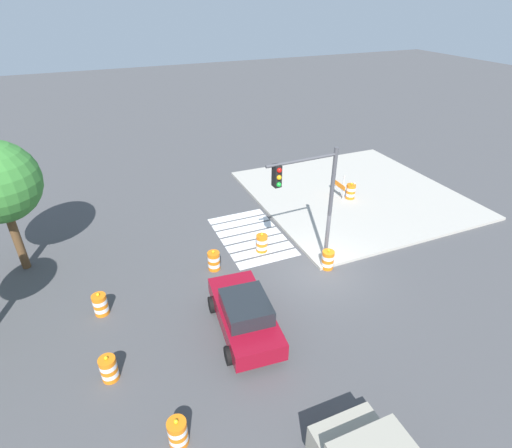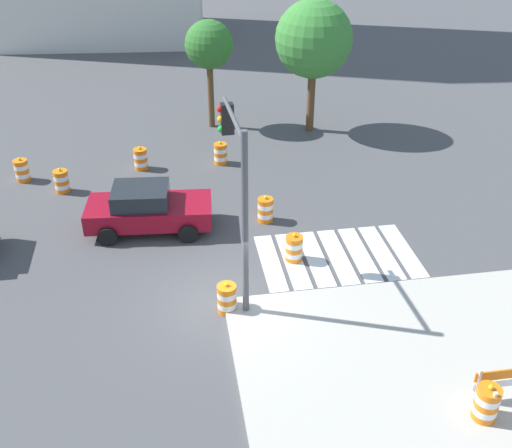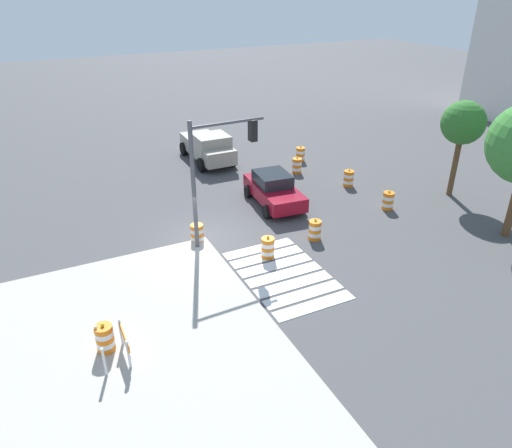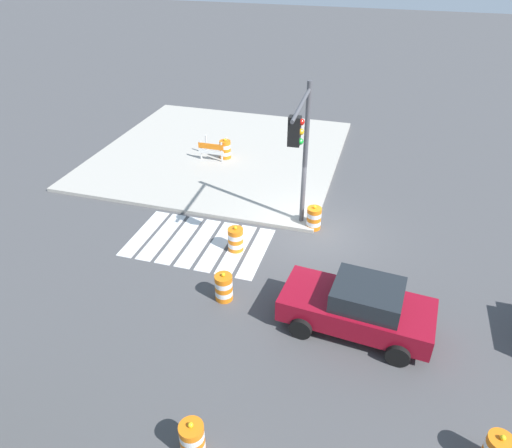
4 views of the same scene
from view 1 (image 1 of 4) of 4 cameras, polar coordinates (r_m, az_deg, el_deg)
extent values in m
plane|color=#474749|center=(18.74, 9.13, -6.59)|extent=(120.00, 120.00, 0.00)
cube|color=#ADA89E|center=(25.92, 13.75, 4.21)|extent=(12.00, 12.00, 0.15)
cube|color=silver|center=(19.24, 1.84, -5.01)|extent=(0.60, 3.20, 0.02)
cube|color=silver|center=(19.80, 0.94, -3.85)|extent=(0.60, 3.20, 0.02)
cube|color=silver|center=(20.37, 0.09, -2.75)|extent=(0.60, 3.20, 0.02)
cube|color=silver|center=(20.95, -0.72, -1.72)|extent=(0.60, 3.20, 0.02)
cube|color=silver|center=(21.55, -1.47, -0.74)|extent=(0.60, 3.20, 0.02)
cube|color=silver|center=(22.15, -2.19, 0.19)|extent=(0.60, 3.20, 0.02)
cube|color=silver|center=(22.76, -2.87, 1.07)|extent=(0.60, 3.20, 0.02)
cube|color=maroon|center=(15.28, -1.67, -12.94)|extent=(4.45, 2.22, 0.70)
cube|color=#1E2328|center=(14.66, -1.43, -11.73)|extent=(2.04, 1.77, 0.60)
cylinder|color=black|center=(16.33, -6.27, -11.35)|extent=(0.68, 0.30, 0.66)
cylinder|color=black|center=(16.68, 0.21, -10.09)|extent=(0.68, 0.30, 0.66)
cylinder|color=black|center=(14.46, -3.87, -18.22)|extent=(0.68, 0.30, 0.66)
cylinder|color=black|center=(14.84, 3.55, -16.55)|extent=(0.68, 0.30, 0.66)
cube|color=gray|center=(12.20, 13.42, -28.53)|extent=(1.40, 1.90, 0.90)
cylinder|color=orange|center=(18.67, -5.97, -6.14)|extent=(0.56, 0.56, 0.18)
cylinder|color=white|center=(18.56, -6.00, -5.70)|extent=(0.56, 0.56, 0.18)
cylinder|color=orange|center=(18.45, -6.03, -5.25)|extent=(0.56, 0.56, 0.18)
cylinder|color=white|center=(18.35, -6.06, -4.79)|extent=(0.56, 0.56, 0.18)
cylinder|color=orange|center=(18.25, -6.09, -4.33)|extent=(0.56, 0.56, 0.18)
sphere|color=yellow|center=(18.16, -6.12, -3.94)|extent=(0.12, 0.12, 0.12)
cylinder|color=orange|center=(17.42, -21.09, -11.55)|extent=(0.56, 0.56, 0.18)
cylinder|color=white|center=(17.31, -21.20, -11.11)|extent=(0.56, 0.56, 0.18)
cylinder|color=orange|center=(17.20, -21.31, -10.66)|extent=(0.56, 0.56, 0.18)
cylinder|color=white|center=(17.08, -21.43, -10.20)|extent=(0.56, 0.56, 0.18)
cylinder|color=orange|center=(16.97, -21.54, -9.73)|extent=(0.56, 0.56, 0.18)
sphere|color=yellow|center=(16.88, -21.64, -9.34)|extent=(0.12, 0.12, 0.12)
cylinder|color=orange|center=(18.92, 10.10, -5.93)|extent=(0.56, 0.56, 0.18)
cylinder|color=white|center=(18.82, 10.15, -5.49)|extent=(0.56, 0.56, 0.18)
cylinder|color=orange|center=(18.71, 10.20, -5.05)|extent=(0.56, 0.56, 0.18)
cylinder|color=white|center=(18.61, 10.25, -4.59)|extent=(0.56, 0.56, 0.18)
cylinder|color=orange|center=(18.51, 10.30, -4.14)|extent=(0.56, 0.56, 0.18)
sphere|color=yellow|center=(18.43, 10.34, -3.75)|extent=(0.12, 0.12, 0.12)
cylinder|color=orange|center=(19.76, 0.83, -3.64)|extent=(0.56, 0.56, 0.18)
cylinder|color=white|center=(19.66, 0.83, -3.21)|extent=(0.56, 0.56, 0.18)
cylinder|color=orange|center=(19.56, 0.84, -2.77)|extent=(0.56, 0.56, 0.18)
cylinder|color=white|center=(19.46, 0.84, -2.33)|extent=(0.56, 0.56, 0.18)
cylinder|color=orange|center=(19.37, 0.84, -1.88)|extent=(0.56, 0.56, 0.18)
sphere|color=yellow|center=(19.29, 0.85, -1.50)|extent=(0.12, 0.12, 0.12)
cylinder|color=orange|center=(13.13, -10.92, -28.02)|extent=(0.56, 0.56, 0.18)
cylinder|color=white|center=(12.98, -11.01, -27.60)|extent=(0.56, 0.56, 0.18)
cylinder|color=orange|center=(12.83, -11.10, -27.18)|extent=(0.56, 0.56, 0.18)
cylinder|color=white|center=(12.68, -11.18, -26.74)|extent=(0.56, 0.56, 0.18)
cylinder|color=orange|center=(12.53, -11.28, -26.29)|extent=(0.56, 0.56, 0.18)
sphere|color=yellow|center=(12.40, -11.35, -25.91)|extent=(0.12, 0.12, 0.12)
cylinder|color=orange|center=(14.99, -20.00, -19.72)|extent=(0.56, 0.56, 0.18)
cylinder|color=white|center=(14.86, -20.13, -19.27)|extent=(0.56, 0.56, 0.18)
cylinder|color=orange|center=(14.73, -20.26, -18.81)|extent=(0.56, 0.56, 0.18)
cylinder|color=white|center=(14.60, -20.39, -18.34)|extent=(0.56, 0.56, 0.18)
cylinder|color=orange|center=(14.47, -20.52, -17.86)|extent=(0.56, 0.56, 0.18)
sphere|color=yellow|center=(14.36, -20.63, -17.46)|extent=(0.12, 0.12, 0.12)
cylinder|color=orange|center=(25.11, 13.25, 3.81)|extent=(0.56, 0.56, 0.18)
cylinder|color=white|center=(25.03, 13.30, 4.18)|extent=(0.56, 0.56, 0.18)
cylinder|color=orange|center=(24.96, 13.35, 4.55)|extent=(0.56, 0.56, 0.18)
cylinder|color=white|center=(24.88, 13.40, 4.92)|extent=(0.56, 0.56, 0.18)
cylinder|color=orange|center=(24.80, 13.44, 5.30)|extent=(0.56, 0.56, 0.18)
sphere|color=yellow|center=(24.74, 13.49, 5.61)|extent=(0.12, 0.12, 0.12)
cube|color=silver|center=(24.67, 12.41, 4.48)|extent=(0.07, 0.07, 1.00)
cube|color=silver|center=(25.05, 13.74, 4.73)|extent=(0.07, 0.07, 1.00)
cube|color=silver|center=(25.48, 11.05, 5.50)|extent=(0.07, 0.07, 1.00)
cube|color=silver|center=(25.85, 12.36, 5.73)|extent=(0.07, 0.07, 1.00)
cube|color=orange|center=(24.96, 11.74, 5.51)|extent=(1.30, 0.04, 0.28)
cube|color=white|center=(25.08, 11.67, 4.89)|extent=(1.30, 0.04, 0.20)
cylinder|color=#4C4C51|center=(17.90, 10.55, 2.39)|extent=(0.18, 0.18, 5.50)
cylinder|color=#4C4C51|center=(16.06, 6.61, 9.01)|extent=(0.24, 3.20, 0.12)
cube|color=black|center=(15.71, 2.98, 6.89)|extent=(0.37, 0.29, 0.90)
sphere|color=red|center=(15.43, 3.34, 7.65)|extent=(0.20, 0.20, 0.20)
sphere|color=#F2A514|center=(15.55, 3.31, 6.64)|extent=(0.20, 0.20, 0.20)
sphere|color=green|center=(15.68, 3.27, 5.63)|extent=(0.20, 0.20, 0.20)
cylinder|color=brown|center=(20.80, -30.94, -1.82)|extent=(0.36, 0.36, 3.12)
camera|label=2|loc=(25.17, 45.13, 22.86)|focal=42.63mm
camera|label=3|loc=(33.62, 3.32, 29.26)|focal=33.58mm
camera|label=4|loc=(12.24, -56.34, 11.93)|focal=32.73mm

